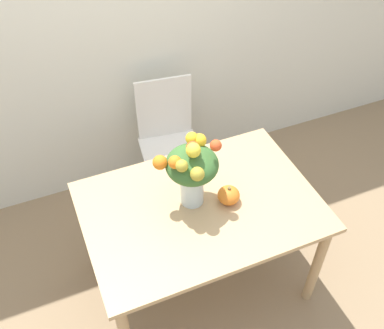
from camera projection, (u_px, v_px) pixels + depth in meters
name	position (u px, v px, depth m)	size (l,w,h in m)	color
ground_plane	(199.00, 278.00, 3.00)	(12.00, 12.00, 0.00)	#8E7556
wall_back	(128.00, 13.00, 2.84)	(8.00, 0.06, 2.70)	silver
dining_table	(200.00, 216.00, 2.55)	(1.29, 0.90, 0.75)	tan
flower_vase	(191.00, 169.00, 2.33)	(0.34, 0.30, 0.45)	silver
pumpkin	(229.00, 195.00, 2.47)	(0.12, 0.12, 0.11)	orange
dining_chair_near_window	(169.00, 142.00, 3.26)	(0.47, 0.47, 0.95)	white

